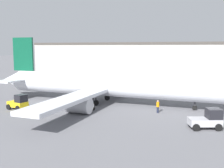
% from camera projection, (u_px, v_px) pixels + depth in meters
% --- Properties ---
extents(ground_plane, '(400.00, 400.00, 0.00)m').
position_uv_depth(ground_plane, '(112.00, 104.00, 45.87)').
color(ground_plane, slate).
extents(terminal_building, '(83.78, 13.96, 10.53)m').
position_uv_depth(terminal_building, '(156.00, 59.00, 86.85)').
color(terminal_building, '#ADA89E').
rests_on(terminal_building, ground_plane).
extents(airplane, '(43.26, 39.26, 10.89)m').
position_uv_depth(airplane, '(106.00, 85.00, 45.84)').
color(airplane, silver).
rests_on(airplane, ground_plane).
extents(ground_crew_worker, '(0.40, 0.40, 1.81)m').
position_uv_depth(ground_crew_worker, '(158.00, 106.00, 39.36)').
color(ground_crew_worker, '#1E2338').
rests_on(ground_crew_worker, ground_plane).
extents(baggage_tug, '(4.00, 3.35, 2.33)m').
position_uv_depth(baggage_tug, '(208.00, 119.00, 31.78)').
color(baggage_tug, '#B2B2B7').
rests_on(baggage_tug, ground_plane).
extents(belt_loader_truck, '(3.22, 2.91, 1.96)m').
position_uv_depth(belt_loader_truck, '(85.00, 104.00, 41.00)').
color(belt_loader_truck, silver).
rests_on(belt_loader_truck, ground_plane).
extents(pushback_tug, '(2.96, 2.23, 2.29)m').
position_uv_depth(pushback_tug, '(19.00, 102.00, 41.51)').
color(pushback_tug, yellow).
rests_on(pushback_tug, ground_plane).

